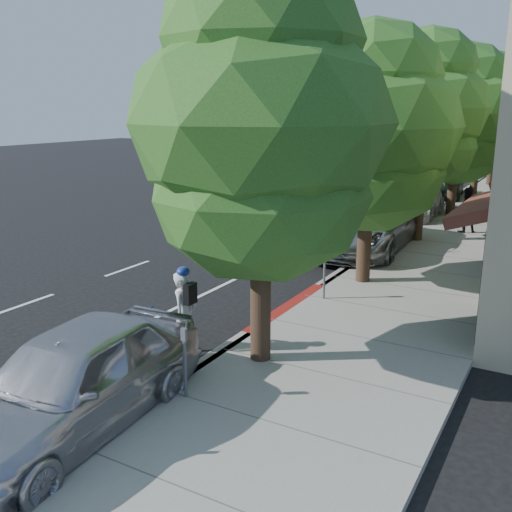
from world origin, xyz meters
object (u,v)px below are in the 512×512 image
Objects in this scene: street_tree_5 at (496,118)px; dark_suv_far at (446,185)px; street_tree_0 at (261,129)px; street_tree_1 at (370,130)px; street_tree_3 at (458,115)px; dark_sedan at (347,218)px; bicycle at (122,331)px; street_tree_4 at (481,109)px; white_pickup at (415,202)px; silver_suv at (364,225)px; near_car_a at (73,380)px; cyclist at (185,314)px; street_tree_2 at (426,111)px; pedestrian at (465,210)px.

dark_suv_far is (-1.40, -6.50, -3.56)m from street_tree_5.
street_tree_0 reaches higher than street_tree_1.
street_tree_3 is 7.86m from dark_sedan.
street_tree_1 is at bearing -25.97° from bicycle.
street_tree_4 is 1.68× the size of dark_sedan.
white_pickup is (-1.40, -1.00, -3.87)m from street_tree_3.
silver_suv is 2.11m from dark_sedan.
near_car_a is at bearing -92.91° from street_tree_4.
street_tree_0 is 4.24× the size of cyclist.
street_tree_0 is 1.04× the size of street_tree_1.
dark_suv_far is at bearing 86.05° from near_car_a.
street_tree_4 is at bearing 90.00° from street_tree_1.
bicycle is at bearing 113.53° from near_car_a.
street_tree_5 reaches higher than cyclist.
street_tree_1 is 1.10× the size of silver_suv.
bicycle is 2.84m from near_car_a.
street_tree_1 is 24.00m from street_tree_5.
bicycle is 0.43× the size of dark_sedan.
near_car_a is (-0.00, -13.50, -0.06)m from silver_suv.
dark_suv_far is (1.27, 11.82, -0.02)m from dark_sedan.
street_tree_4 reaches higher than street_tree_2.
dark_sedan is at bearing -102.22° from street_tree_4.
pedestrian is at bearing 34.78° from dark_sedan.
bicycle is at bearing -98.09° from street_tree_3.
pedestrian is at bearing 77.46° from near_car_a.
dark_sedan reaches higher than dark_suv_far.
street_tree_0 is 5.32m from near_car_a.
white_pickup is at bearing -101.31° from street_tree_4.
bicycle is at bearing -101.73° from street_tree_2.
street_tree_4 is 4.39m from dark_suv_far.
street_tree_5 is 16.11m from pedestrian.
street_tree_4 is 25.52m from bicycle.
street_tree_2 is at bearing 90.00° from street_tree_1.
silver_suv is at bearing -95.71° from street_tree_4.
pedestrian is (1.29, -3.72, -3.58)m from street_tree_3.
near_car_a is at bearing -93.73° from street_tree_3.
street_tree_3 reaches higher than street_tree_1.
street_tree_3 is 3.86× the size of bicycle.
silver_suv is (-1.40, -8.00, -3.69)m from street_tree_3.
silver_suv is 1.29× the size of white_pickup.
street_tree_5 is at bearing -9.85° from bicycle.
street_tree_2 is 1.06× the size of street_tree_5.
pedestrian is at bearing -48.24° from white_pickup.
bicycle is 0.39× the size of white_pickup.
street_tree_3 is 1.52× the size of white_pickup.
street_tree_1 is 7.24m from dark_sedan.
street_tree_2 is 12.00m from street_tree_4.
street_tree_4 is (0.00, 12.00, 0.05)m from street_tree_2.
bicycle is at bearing -97.01° from white_pickup.
street_tree_0 is at bearing -90.00° from street_tree_2.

